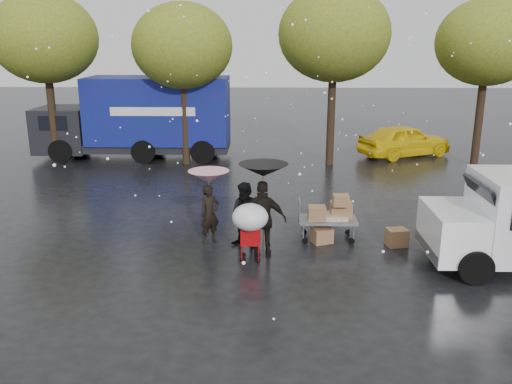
{
  "coord_description": "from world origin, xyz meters",
  "views": [
    {
      "loc": [
        -0.02,
        -12.17,
        5.19
      ],
      "look_at": [
        -0.35,
        1.0,
        1.38
      ],
      "focal_mm": 38.0,
      "sensor_mm": 36.0,
      "label": 1
    }
  ],
  "objects_px": {
    "person_pink": "(210,214)",
    "vendor_cart": "(331,213)",
    "shopping_cart": "(250,220)",
    "yellow_taxi": "(405,140)",
    "blue_truck": "(140,118)",
    "person_black": "(263,219)"
  },
  "relations": [
    {
      "from": "person_black",
      "to": "vendor_cart",
      "type": "bearing_deg",
      "value": -142.71
    },
    {
      "from": "yellow_taxi",
      "to": "blue_truck",
      "type": "bearing_deg",
      "value": 68.12
    },
    {
      "from": "shopping_cart",
      "to": "yellow_taxi",
      "type": "xyz_separation_m",
      "value": [
        6.43,
        11.97,
        -0.35
      ]
    },
    {
      "from": "person_black",
      "to": "shopping_cart",
      "type": "bearing_deg",
      "value": 56.6
    },
    {
      "from": "person_black",
      "to": "shopping_cart",
      "type": "relative_size",
      "value": 1.3
    },
    {
      "from": "vendor_cart",
      "to": "blue_truck",
      "type": "xyz_separation_m",
      "value": [
        -7.25,
        9.85,
        1.03
      ]
    },
    {
      "from": "shopping_cart",
      "to": "person_pink",
      "type": "bearing_deg",
      "value": 130.16
    },
    {
      "from": "vendor_cart",
      "to": "shopping_cart",
      "type": "bearing_deg",
      "value": -142.66
    },
    {
      "from": "vendor_cart",
      "to": "shopping_cart",
      "type": "relative_size",
      "value": 1.04
    },
    {
      "from": "person_pink",
      "to": "blue_truck",
      "type": "height_order",
      "value": "blue_truck"
    },
    {
      "from": "blue_truck",
      "to": "yellow_taxi",
      "type": "xyz_separation_m",
      "value": [
        11.62,
        0.55,
        -1.04
      ]
    },
    {
      "from": "person_pink",
      "to": "person_black",
      "type": "bearing_deg",
      "value": -70.24
    },
    {
      "from": "person_pink",
      "to": "shopping_cart",
      "type": "relative_size",
      "value": 1.06
    },
    {
      "from": "person_pink",
      "to": "vendor_cart",
      "type": "height_order",
      "value": "person_pink"
    },
    {
      "from": "person_black",
      "to": "shopping_cart",
      "type": "distance_m",
      "value": 0.51
    },
    {
      "from": "person_pink",
      "to": "vendor_cart",
      "type": "distance_m",
      "value": 3.16
    },
    {
      "from": "vendor_cart",
      "to": "yellow_taxi",
      "type": "height_order",
      "value": "yellow_taxi"
    },
    {
      "from": "person_black",
      "to": "shopping_cart",
      "type": "xyz_separation_m",
      "value": [
        -0.3,
        -0.39,
        0.11
      ]
    },
    {
      "from": "person_black",
      "to": "yellow_taxi",
      "type": "distance_m",
      "value": 13.11
    },
    {
      "from": "yellow_taxi",
      "to": "vendor_cart",
      "type": "bearing_deg",
      "value": 132.6
    },
    {
      "from": "vendor_cart",
      "to": "blue_truck",
      "type": "distance_m",
      "value": 12.27
    },
    {
      "from": "shopping_cart",
      "to": "blue_truck",
      "type": "relative_size",
      "value": 0.18
    }
  ]
}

